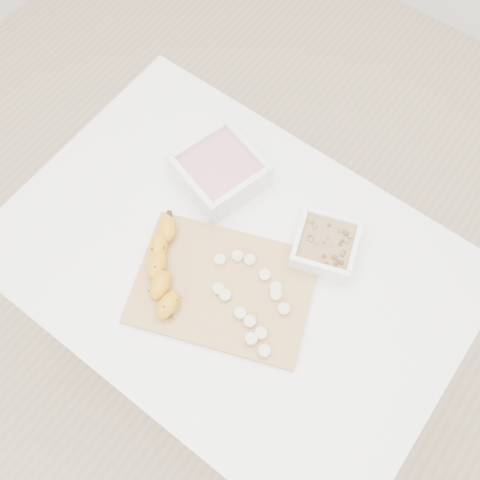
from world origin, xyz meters
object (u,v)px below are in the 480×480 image
Objects in this scene: bowl_yogurt at (220,171)px; bowl_granola at (325,246)px; cutting_board at (223,287)px; banana at (164,268)px; table at (232,276)px.

bowl_yogurt reaches higher than bowl_granola.
bowl_granola is 0.23m from cutting_board.
cutting_board is at bearing -121.70° from bowl_granola.
bowl_granola is at bearing 16.72° from banana.
banana is at bearing -134.46° from bowl_granola.
bowl_granola is (0.29, -0.01, -0.01)m from bowl_yogurt.
bowl_granola is (0.15, 0.14, 0.13)m from table.
bowl_granola reaches higher than table.
banana is at bearing -158.08° from cutting_board.
bowl_granola is at bearing 58.30° from cutting_board.
bowl_yogurt is at bearing 128.96° from cutting_board.
bowl_granola reaches higher than banana.
banana is (-0.10, -0.11, 0.13)m from table.
banana is (-0.12, -0.05, 0.03)m from cutting_board.
bowl_granola is at bearing -1.56° from bowl_yogurt.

